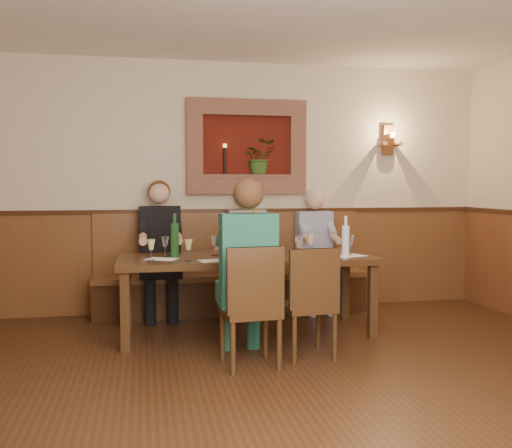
# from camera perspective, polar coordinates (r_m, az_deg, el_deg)

# --- Properties ---
(ground_plane) EXTENTS (6.00, 6.00, 0.00)m
(ground_plane) POSITION_cam_1_polar(r_m,az_deg,el_deg) (3.83, 4.26, -17.91)
(ground_plane) COLOR #351E0E
(ground_plane) RESTS_ON ground
(room_shell) EXTENTS (6.04, 6.04, 2.82)m
(room_shell) POSITION_cam_1_polar(r_m,az_deg,el_deg) (3.59, 4.42, 11.34)
(room_shell) COLOR #C4B394
(room_shell) RESTS_ON ground
(wainscoting) EXTENTS (6.02, 6.02, 1.15)m
(wainscoting) POSITION_cam_1_polar(r_m,az_deg,el_deg) (3.65, 4.31, -9.35)
(wainscoting) COLOR brown
(wainscoting) RESTS_ON ground
(wall_niche) EXTENTS (1.36, 0.30, 1.06)m
(wall_niche) POSITION_cam_1_polar(r_m,az_deg,el_deg) (6.49, -0.57, 7.32)
(wall_niche) COLOR #4E120B
(wall_niche) RESTS_ON ground
(wall_sconce) EXTENTS (0.25, 0.20, 0.35)m
(wall_sconce) POSITION_cam_1_polar(r_m,az_deg,el_deg) (6.99, 13.09, 8.11)
(wall_sconce) COLOR brown
(wall_sconce) RESTS_ON ground
(dining_table) EXTENTS (2.40, 0.90, 0.75)m
(dining_table) POSITION_cam_1_polar(r_m,az_deg,el_deg) (5.41, -0.94, -4.01)
(dining_table) COLOR black
(dining_table) RESTS_ON ground
(bench) EXTENTS (3.00, 0.45, 1.11)m
(bench) POSITION_cam_1_polar(r_m,az_deg,el_deg) (6.39, -2.45, -5.94)
(bench) COLOR #381E0F
(bench) RESTS_ON ground
(chair_near_left) EXTENTS (0.46, 0.46, 0.96)m
(chair_near_left) POSITION_cam_1_polar(r_m,az_deg,el_deg) (4.54, -0.54, -10.68)
(chair_near_left) COLOR black
(chair_near_left) RESTS_ON ground
(chair_near_right) EXTENTS (0.44, 0.44, 0.92)m
(chair_near_right) POSITION_cam_1_polar(r_m,az_deg,el_deg) (4.81, 5.19, -9.99)
(chair_near_right) COLOR black
(chair_near_right) RESTS_ON ground
(person_bench_left) EXTENTS (0.44, 0.54, 1.47)m
(person_bench_left) POSITION_cam_1_polar(r_m,az_deg,el_deg) (6.17, -9.55, -3.68)
(person_bench_left) COLOR black
(person_bench_left) RESTS_ON ground
(person_bench_mid) EXTENTS (0.41, 0.50, 1.41)m
(person_bench_mid) POSITION_cam_1_polar(r_m,az_deg,el_deg) (6.27, -0.78, -3.78)
(person_bench_mid) COLOR #615B59
(person_bench_mid) RESTS_ON ground
(person_bench_right) EXTENTS (0.40, 0.49, 1.37)m
(person_bench_right) POSITION_cam_1_polar(r_m,az_deg,el_deg) (6.46, 6.02, -3.71)
(person_bench_right) COLOR navy
(person_bench_right) RESTS_ON ground
(person_chair_front) EXTENTS (0.44, 0.54, 1.48)m
(person_chair_front) POSITION_cam_1_polar(r_m,az_deg,el_deg) (4.64, -0.98, -6.11)
(person_chair_front) COLOR navy
(person_chair_front) RESTS_ON ground
(spittoon_bucket) EXTENTS (0.22, 0.22, 0.24)m
(spittoon_bucket) POSITION_cam_1_polar(r_m,az_deg,el_deg) (5.24, -1.43, -2.11)
(spittoon_bucket) COLOR red
(spittoon_bucket) RESTS_ON dining_table
(wine_bottle_green_a) EXTENTS (0.09, 0.09, 0.44)m
(wine_bottle_green_a) POSITION_cam_1_polar(r_m,az_deg,el_deg) (5.39, -0.10, -1.29)
(wine_bottle_green_a) COLOR #19471E
(wine_bottle_green_a) RESTS_ON dining_table
(wine_bottle_green_b) EXTENTS (0.09, 0.09, 0.41)m
(wine_bottle_green_b) POSITION_cam_1_polar(r_m,az_deg,el_deg) (5.35, -8.13, -1.52)
(wine_bottle_green_b) COLOR #19471E
(wine_bottle_green_b) RESTS_ON dining_table
(water_bottle) EXTENTS (0.08, 0.08, 0.38)m
(water_bottle) POSITION_cam_1_polar(r_m,az_deg,el_deg) (5.41, 8.95, -1.59)
(water_bottle) COLOR silver
(water_bottle) RESTS_ON dining_table
(tasting_sheet_a) EXTENTS (0.33, 0.29, 0.00)m
(tasting_sheet_a) POSITION_cam_1_polar(r_m,az_deg,el_deg) (5.26, -9.39, -3.47)
(tasting_sheet_a) COLOR white
(tasting_sheet_a) RESTS_ON dining_table
(tasting_sheet_b) EXTENTS (0.37, 0.32, 0.00)m
(tasting_sheet_b) POSITION_cam_1_polar(r_m,az_deg,el_deg) (5.30, -1.38, -3.35)
(tasting_sheet_b) COLOR white
(tasting_sheet_b) RESTS_ON dining_table
(tasting_sheet_c) EXTENTS (0.36, 0.30, 0.00)m
(tasting_sheet_c) POSITION_cam_1_polar(r_m,az_deg,el_deg) (5.49, 9.17, -3.14)
(tasting_sheet_c) COLOR white
(tasting_sheet_c) RESTS_ON dining_table
(tasting_sheet_d) EXTENTS (0.27, 0.22, 0.00)m
(tasting_sheet_d) POSITION_cam_1_polar(r_m,az_deg,el_deg) (5.09, -4.34, -3.67)
(tasting_sheet_d) COLOR white
(tasting_sheet_d) RESTS_ON dining_table
(wine_glass_0) EXTENTS (0.08, 0.08, 0.19)m
(wine_glass_0) POSITION_cam_1_polar(r_m,az_deg,el_deg) (5.16, -10.45, -2.56)
(wine_glass_0) COLOR #D2C87D
(wine_glass_0) RESTS_ON dining_table
(wine_glass_1) EXTENTS (0.08, 0.08, 0.19)m
(wine_glass_1) POSITION_cam_1_polar(r_m,az_deg,el_deg) (5.43, -9.07, -2.23)
(wine_glass_1) COLOR white
(wine_glass_1) RESTS_ON dining_table
(wine_glass_2) EXTENTS (0.08, 0.08, 0.19)m
(wine_glass_2) POSITION_cam_1_polar(r_m,az_deg,el_deg) (5.10, -6.76, -2.60)
(wine_glass_2) COLOR #D2C87D
(wine_glass_2) RESTS_ON dining_table
(wine_glass_3) EXTENTS (0.08, 0.08, 0.19)m
(wine_glass_3) POSITION_cam_1_polar(r_m,az_deg,el_deg) (5.45, -4.16, -2.16)
(wine_glass_3) COLOR white
(wine_glass_3) RESTS_ON dining_table
(wine_glass_4) EXTENTS (0.08, 0.08, 0.19)m
(wine_glass_4) POSITION_cam_1_polar(r_m,az_deg,el_deg) (5.25, -0.76, -2.39)
(wine_glass_4) COLOR #D2C87D
(wine_glass_4) RESTS_ON dining_table
(wine_glass_5) EXTENTS (0.08, 0.08, 0.19)m
(wine_glass_5) POSITION_cam_1_polar(r_m,az_deg,el_deg) (5.55, 0.24, -2.04)
(wine_glass_5) COLOR #D2C87D
(wine_glass_5) RESTS_ON dining_table
(wine_glass_6) EXTENTS (0.08, 0.08, 0.19)m
(wine_glass_6) POSITION_cam_1_polar(r_m,az_deg,el_deg) (5.26, 4.30, -2.39)
(wine_glass_6) COLOR white
(wine_glass_6) RESTS_ON dining_table
(wine_glass_7) EXTENTS (0.08, 0.08, 0.19)m
(wine_glass_7) POSITION_cam_1_polar(r_m,az_deg,el_deg) (5.65, 5.50, -1.95)
(wine_glass_7) COLOR #D2C87D
(wine_glass_7) RESTS_ON dining_table
(wine_glass_8) EXTENTS (0.08, 0.08, 0.19)m
(wine_glass_8) POSITION_cam_1_polar(r_m,az_deg,el_deg) (5.55, 9.42, -2.10)
(wine_glass_8) COLOR white
(wine_glass_8) RESTS_ON dining_table
(wine_glass_9) EXTENTS (0.08, 0.08, 0.19)m
(wine_glass_9) POSITION_cam_1_polar(r_m,az_deg,el_deg) (5.06, -2.46, -2.63)
(wine_glass_9) COLOR #D2C87D
(wine_glass_9) RESTS_ON dining_table
(wine_glass_10) EXTENTS (0.08, 0.08, 0.19)m
(wine_glass_10) POSITION_cam_1_polar(r_m,az_deg,el_deg) (5.37, -2.06, -2.25)
(wine_glass_10) COLOR #D2C87D
(wine_glass_10) RESTS_ON dining_table
(wine_glass_11) EXTENTS (0.08, 0.08, 0.19)m
(wine_glass_11) POSITION_cam_1_polar(r_m,az_deg,el_deg) (5.40, 4.40, -2.22)
(wine_glass_11) COLOR white
(wine_glass_11) RESTS_ON dining_table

